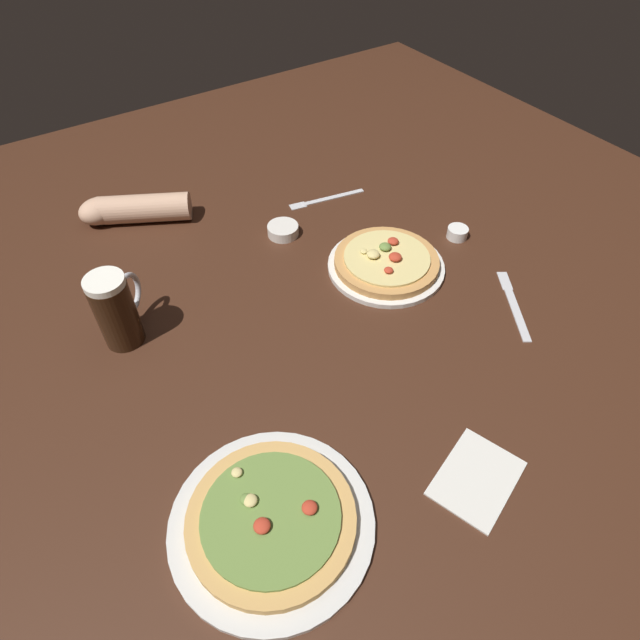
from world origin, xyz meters
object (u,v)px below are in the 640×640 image
(napkin_folded, at_px, (477,478))
(knife_right, at_px, (514,304))
(beer_mug_dark, at_px, (117,309))
(fork_left, at_px, (325,199))
(pizza_plate_far, at_px, (386,263))
(ramekin_butter, at_px, (283,230))
(diner_arm, at_px, (131,209))
(ramekin_sauce, at_px, (457,233))
(pizza_plate_near, at_px, (271,521))

(napkin_folded, distance_m, knife_right, 0.45)
(beer_mug_dark, bearing_deg, fork_left, 16.75)
(fork_left, bearing_deg, pizza_plate_far, -97.24)
(ramekin_butter, relative_size, napkin_folded, 0.50)
(napkin_folded, xyz_separation_m, knife_right, (0.37, 0.25, -0.00))
(napkin_folded, distance_m, diner_arm, 1.05)
(ramekin_butter, bearing_deg, diner_arm, 137.85)
(ramekin_sauce, distance_m, napkin_folded, 0.67)
(ramekin_butter, bearing_deg, ramekin_sauce, -35.12)
(pizza_plate_near, height_order, napkin_folded, pizza_plate_near)
(beer_mug_dark, height_order, napkin_folded, beer_mug_dark)
(beer_mug_dark, relative_size, diner_arm, 0.62)
(napkin_folded, bearing_deg, pizza_plate_far, 67.60)
(pizza_plate_near, height_order, fork_left, pizza_plate_near)
(ramekin_butter, bearing_deg, napkin_folded, -95.60)
(fork_left, height_order, diner_arm, diner_arm)
(fork_left, xyz_separation_m, knife_right, (0.12, -0.57, -0.00))
(knife_right, xyz_separation_m, diner_arm, (-0.59, 0.77, 0.03))
(pizza_plate_near, relative_size, beer_mug_dark, 1.95)
(pizza_plate_far, height_order, fork_left, pizza_plate_far)
(knife_right, bearing_deg, pizza_plate_near, -169.27)
(pizza_plate_far, xyz_separation_m, diner_arm, (-0.43, 0.52, 0.02))
(pizza_plate_far, relative_size, diner_arm, 1.02)
(beer_mug_dark, bearing_deg, diner_arm, 67.91)
(ramekin_butter, height_order, napkin_folded, ramekin_butter)
(pizza_plate_far, relative_size, knife_right, 1.41)
(ramekin_sauce, bearing_deg, diner_arm, 141.54)
(beer_mug_dark, relative_size, napkin_folded, 1.07)
(knife_right, bearing_deg, napkin_folded, -145.41)
(ramekin_sauce, xyz_separation_m, knife_right, (-0.06, -0.25, -0.01))
(pizza_plate_near, xyz_separation_m, beer_mug_dark, (-0.05, 0.51, 0.07))
(pizza_plate_near, xyz_separation_m, knife_right, (0.70, 0.13, -0.01))
(ramekin_butter, bearing_deg, pizza_plate_near, -122.28)
(pizza_plate_far, distance_m, diner_arm, 0.67)
(ramekin_sauce, bearing_deg, beer_mug_dark, 170.69)
(beer_mug_dark, height_order, knife_right, beer_mug_dark)
(pizza_plate_far, height_order, beer_mug_dark, beer_mug_dark)
(pizza_plate_near, xyz_separation_m, ramekin_sauce, (0.76, 0.38, -0.00))
(napkin_folded, bearing_deg, knife_right, 34.59)
(pizza_plate_far, distance_m, ramekin_butter, 0.28)
(beer_mug_dark, relative_size, knife_right, 0.86)
(ramekin_sauce, relative_size, napkin_folded, 0.33)
(ramekin_butter, height_order, diner_arm, diner_arm)
(pizza_plate_far, bearing_deg, beer_mug_dark, 167.77)
(napkin_folded, relative_size, fork_left, 0.72)
(beer_mug_dark, bearing_deg, ramekin_butter, 14.82)
(knife_right, distance_m, diner_arm, 0.97)
(diner_arm, bearing_deg, ramekin_butter, -42.15)
(napkin_folded, height_order, knife_right, napkin_folded)
(ramekin_sauce, height_order, napkin_folded, ramekin_sauce)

